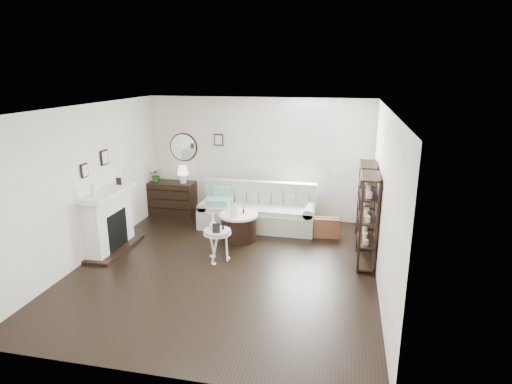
% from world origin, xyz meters
% --- Properties ---
extents(room, '(5.50, 5.50, 5.50)m').
position_xyz_m(room, '(0.73, 2.70, 1.60)').
color(room, black).
rests_on(room, ground).
extents(fireplace, '(0.50, 1.40, 1.84)m').
position_xyz_m(fireplace, '(-2.32, 0.30, 0.54)').
color(fireplace, white).
rests_on(fireplace, ground).
extents(shelf_unit_far, '(0.30, 0.80, 1.60)m').
position_xyz_m(shelf_unit_far, '(2.33, 1.55, 0.80)').
color(shelf_unit_far, black).
rests_on(shelf_unit_far, ground).
extents(shelf_unit_near, '(0.30, 0.80, 1.60)m').
position_xyz_m(shelf_unit_near, '(2.33, 0.65, 0.80)').
color(shelf_unit_near, black).
rests_on(shelf_unit_near, ground).
extents(sofa, '(2.44, 0.84, 0.95)m').
position_xyz_m(sofa, '(0.13, 2.08, 0.31)').
color(sofa, '#AEBAA6').
rests_on(sofa, ground).
extents(quilt, '(0.64, 0.57, 0.14)m').
position_xyz_m(quilt, '(-0.67, 1.95, 0.56)').
color(quilt, '#299764').
rests_on(quilt, sofa).
extents(suitcase, '(0.62, 0.25, 0.40)m').
position_xyz_m(suitcase, '(1.56, 1.76, 0.20)').
color(suitcase, brown).
rests_on(suitcase, ground).
extents(dresser, '(1.16, 0.50, 0.78)m').
position_xyz_m(dresser, '(-2.04, 2.47, 0.39)').
color(dresser, black).
rests_on(dresser, ground).
extents(table_lamp, '(0.32, 0.32, 0.40)m').
position_xyz_m(table_lamp, '(-1.70, 2.47, 0.98)').
color(table_lamp, white).
rests_on(table_lamp, dresser).
extents(potted_plant, '(0.35, 0.33, 0.31)m').
position_xyz_m(potted_plant, '(-2.33, 2.42, 0.93)').
color(potted_plant, '#19571B').
rests_on(potted_plant, dresser).
extents(drum_table, '(0.77, 0.77, 0.53)m').
position_xyz_m(drum_table, '(-0.09, 1.28, 0.27)').
color(drum_table, black).
rests_on(drum_table, ground).
extents(pedestal_table, '(0.48, 0.48, 0.58)m').
position_xyz_m(pedestal_table, '(-0.21, 0.23, 0.53)').
color(pedestal_table, silver).
rests_on(pedestal_table, ground).
extents(eiffel_drum, '(0.12, 0.12, 0.17)m').
position_xyz_m(eiffel_drum, '(-0.01, 1.34, 0.62)').
color(eiffel_drum, black).
rests_on(eiffel_drum, drum_table).
extents(bottle_drum, '(0.08, 0.08, 0.33)m').
position_xyz_m(bottle_drum, '(-0.28, 1.20, 0.70)').
color(bottle_drum, silver).
rests_on(bottle_drum, drum_table).
extents(card_frame_drum, '(0.15, 0.06, 0.19)m').
position_xyz_m(card_frame_drum, '(-0.15, 1.09, 0.63)').
color(card_frame_drum, white).
rests_on(card_frame_drum, drum_table).
extents(eiffel_ped, '(0.14, 0.14, 0.19)m').
position_xyz_m(eiffel_ped, '(-0.11, 0.26, 0.68)').
color(eiffel_ped, black).
rests_on(eiffel_ped, pedestal_table).
extents(flask_ped, '(0.15, 0.15, 0.27)m').
position_xyz_m(flask_ped, '(-0.29, 0.25, 0.72)').
color(flask_ped, silver).
rests_on(flask_ped, pedestal_table).
extents(card_frame_ped, '(0.14, 0.08, 0.17)m').
position_xyz_m(card_frame_ped, '(-0.18, 0.10, 0.67)').
color(card_frame_ped, black).
rests_on(card_frame_ped, pedestal_table).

